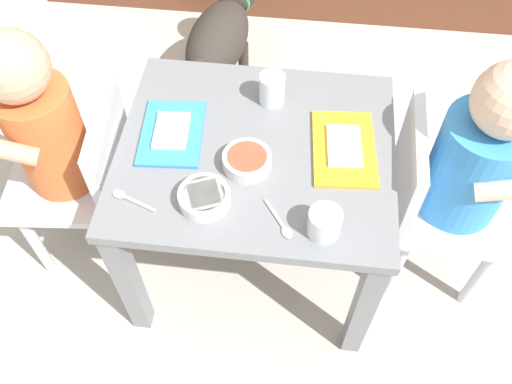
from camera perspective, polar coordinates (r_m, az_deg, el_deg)
ground_plane at (r=1.53m, az=-0.00°, el=-6.52°), size 7.00×7.00×0.00m
dining_table at (r=1.22m, az=-0.00°, el=2.14°), size 0.59×0.52×0.46m
seated_child_left at (r=1.28m, az=-20.85°, el=5.67°), size 0.30×0.30×0.71m
seated_child_right at (r=1.24m, az=21.70°, el=2.92°), size 0.29×0.29×0.70m
dog at (r=1.84m, az=-3.66°, el=16.47°), size 0.23×0.48×0.33m
food_tray_left at (r=1.19m, az=-8.87°, el=6.24°), size 0.15×0.20×0.02m
food_tray_right at (r=1.16m, az=9.27°, el=4.64°), size 0.15×0.22×0.02m
water_cup_left at (r=1.23m, az=1.69°, el=10.66°), size 0.06×0.06×0.07m
water_cup_right at (r=1.02m, az=7.22°, el=-3.37°), size 0.06×0.06×0.06m
cereal_bowl_right_side at (r=1.06m, az=-5.48°, el=-0.56°), size 0.10×0.10×0.03m
veggie_bowl_far at (r=1.11m, az=-0.96°, el=3.35°), size 0.10×0.10×0.03m
spoon_by_left_tray at (r=1.04m, az=2.62°, el=-3.28°), size 0.07×0.09×0.01m
spoon_by_right_tray at (r=1.10m, az=-13.26°, el=-0.69°), size 0.10×0.05×0.01m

